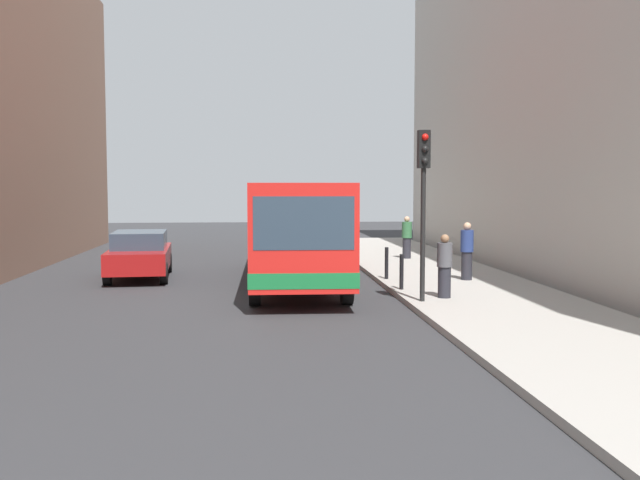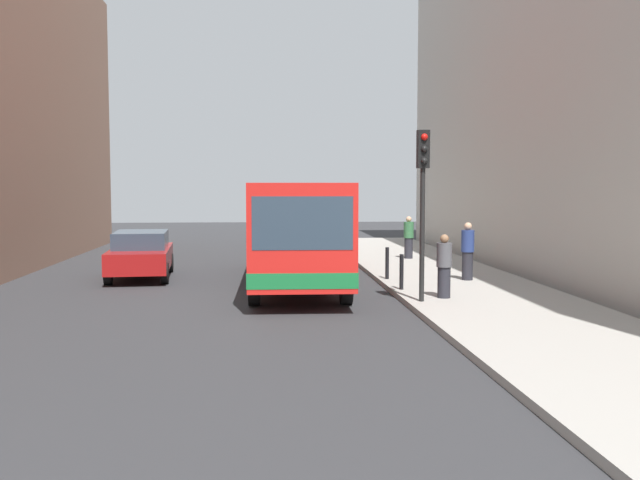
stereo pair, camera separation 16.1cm
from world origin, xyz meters
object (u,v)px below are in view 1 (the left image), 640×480
at_px(car_beside_bus, 140,254).
at_px(pedestrian_mid_sidewalk, 467,251).
at_px(traffic_light, 424,183).
at_px(bollard_near, 402,272).
at_px(pedestrian_far_sidewalk, 407,237).
at_px(bollard_mid, 387,263).
at_px(pedestrian_near_signal, 445,266).
at_px(bus, 295,226).

bearing_deg(car_beside_bus, pedestrian_mid_sidewalk, 161.96).
xyz_separation_m(traffic_light, bollard_near, (-0.10, 2.01, -2.38)).
xyz_separation_m(car_beside_bus, pedestrian_far_sidewalk, (9.44, 3.97, 0.17)).
distance_m(traffic_light, pedestrian_far_sidewalk, 10.57).
bearing_deg(bollard_mid, traffic_light, -88.64).
xyz_separation_m(bollard_mid, pedestrian_near_signal, (0.77, -3.73, 0.31)).
height_order(bus, traffic_light, traffic_light).
bearing_deg(bollard_near, pedestrian_far_sidewalk, 77.07).
height_order(bollard_near, bollard_mid, same).
bearing_deg(pedestrian_near_signal, bus, 106.83).
xyz_separation_m(traffic_light, pedestrian_near_signal, (0.67, 0.50, -2.07)).
bearing_deg(bus, car_beside_bus, -17.19).
bearing_deg(pedestrian_near_signal, traffic_light, -166.76).
relative_size(car_beside_bus, traffic_light, 1.10).
xyz_separation_m(bollard_near, pedestrian_far_sidewalk, (1.88, 8.20, 0.33)).
height_order(bus, pedestrian_far_sidewalk, bus).
height_order(pedestrian_near_signal, pedestrian_far_sidewalk, pedestrian_far_sidewalk).
xyz_separation_m(bus, pedestrian_far_sidewalk, (4.59, 5.59, -0.78)).
bearing_deg(car_beside_bus, bollard_mid, 160.89).
bearing_deg(car_beside_bus, pedestrian_near_signal, 141.23).
bearing_deg(pedestrian_far_sidewalk, traffic_light, -24.37).
distance_m(bollard_near, pedestrian_mid_sidewalk, 2.96).
distance_m(bus, pedestrian_far_sidewalk, 7.27).
xyz_separation_m(pedestrian_near_signal, pedestrian_far_sidewalk, (1.11, 9.71, 0.02)).
height_order(car_beside_bus, bollard_near, car_beside_bus).
height_order(pedestrian_near_signal, pedestrian_mid_sidewalk, pedestrian_mid_sidewalk).
distance_m(car_beside_bus, pedestrian_near_signal, 10.12).
height_order(car_beside_bus, traffic_light, traffic_light).
bearing_deg(pedestrian_mid_sidewalk, bollard_mid, -146.45).
height_order(bollard_near, pedestrian_far_sidewalk, pedestrian_far_sidewalk).
bearing_deg(pedestrian_near_signal, car_beside_bus, 122.08).
relative_size(car_beside_bus, pedestrian_mid_sidewalk, 2.65).
distance_m(bollard_mid, pedestrian_near_signal, 3.82).
xyz_separation_m(bus, bollard_mid, (2.71, -0.39, -1.10)).
xyz_separation_m(pedestrian_mid_sidewalk, pedestrian_far_sidewalk, (-0.44, 6.41, -0.05)).
bearing_deg(pedestrian_mid_sidewalk, bus, -145.37).
distance_m(bus, bollard_mid, 2.95).
bearing_deg(traffic_light, car_beside_bus, 140.82).
distance_m(traffic_light, pedestrian_mid_sidewalk, 4.84).
relative_size(bus, pedestrian_near_signal, 6.99).
distance_m(pedestrian_near_signal, pedestrian_far_sidewalk, 9.78).
relative_size(bollard_mid, pedestrian_far_sidewalk, 0.59).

